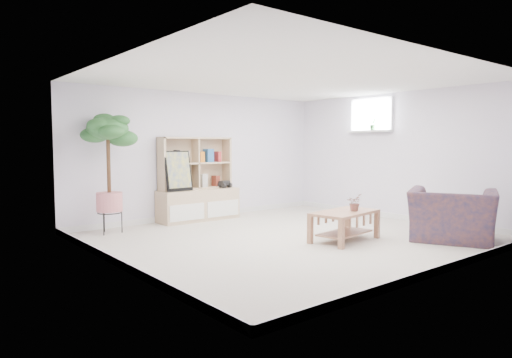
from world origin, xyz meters
TOP-DOWN VIEW (x-y plane):
  - floor at (0.00, 0.00)m, footprint 5.50×5.00m
  - ceiling at (0.00, 0.00)m, footprint 5.50×5.00m
  - walls at (0.00, 0.00)m, footprint 5.51×5.01m
  - baseboard at (0.00, 0.00)m, footprint 5.50×5.00m
  - window at (2.73, 0.60)m, footprint 0.10×0.98m
  - window_sill at (2.67, 0.60)m, footprint 0.14×1.00m
  - storage_unit at (-0.27, 2.24)m, footprint 1.56×0.52m
  - poster at (-0.73, 2.17)m, footprint 0.53×0.16m
  - toy_truck at (0.27, 2.17)m, footprint 0.32×0.25m
  - coffee_table at (0.43, -0.68)m, footprint 1.15×0.74m
  - table_plant at (0.57, -0.75)m, footprint 0.29×0.27m
  - floor_tree at (-2.05, 2.05)m, footprint 0.92×0.92m
  - armchair at (1.65, -1.69)m, footprint 1.43×1.50m
  - sill_plant at (2.67, 0.52)m, footprint 0.15×0.13m

SIDE VIEW (x-z plane):
  - floor at x=0.00m, z-range -0.01..0.01m
  - baseboard at x=0.00m, z-range 0.00..0.10m
  - coffee_table at x=0.43m, z-range 0.00..0.44m
  - armchair at x=1.65m, z-range 0.00..0.87m
  - table_plant at x=0.57m, z-range 0.44..0.69m
  - toy_truck at x=0.27m, z-range 0.58..0.74m
  - storage_unit at x=-0.27m, z-range 0.00..1.56m
  - poster at x=-0.73m, z-range 0.58..1.31m
  - floor_tree at x=-2.05m, z-range 0.00..1.92m
  - walls at x=0.00m, z-range 0.00..2.40m
  - window_sill at x=2.67m, z-range 1.66..1.70m
  - sill_plant at x=2.67m, z-range 1.70..1.93m
  - window at x=2.73m, z-range 1.66..2.34m
  - ceiling at x=0.00m, z-range 2.40..2.40m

